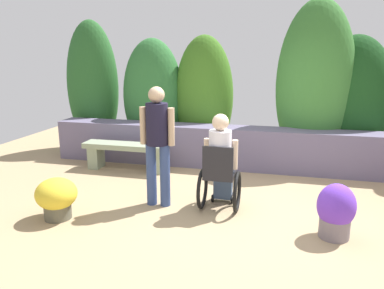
{
  "coord_description": "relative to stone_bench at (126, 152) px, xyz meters",
  "views": [
    {
      "loc": [
        0.58,
        -4.68,
        2.11
      ],
      "look_at": [
        -0.65,
        0.26,
        0.85
      ],
      "focal_mm": 35.24,
      "sensor_mm": 36.0,
      "label": 1
    }
  ],
  "objects": [
    {
      "name": "stone_bench",
      "position": [
        0.0,
        0.0,
        0.0
      ],
      "size": [
        1.56,
        0.37,
        0.5
      ],
      "rotation": [
        0.0,
        0.0,
        -0.05
      ],
      "color": "gray",
      "rests_on": "ground"
    },
    {
      "name": "ground_plane",
      "position": [
        2.18,
        -1.44,
        -0.33
      ],
      "size": [
        11.64,
        11.64,
        0.0
      ],
      "primitive_type": "plane",
      "color": "tan"
    },
    {
      "name": "flower_pot_terracotta_by_wall",
      "position": [
        -0.02,
        -2.14,
        -0.04
      ],
      "size": [
        0.53,
        0.53,
        0.54
      ],
      "color": "#585544",
      "rests_on": "ground"
    },
    {
      "name": "person_standing_companion",
      "position": [
        1.1,
        -1.4,
        0.63
      ],
      "size": [
        0.49,
        0.3,
        1.66
      ],
      "rotation": [
        0.0,
        0.0,
        0.1
      ],
      "color": "navy",
      "rests_on": "ground"
    },
    {
      "name": "stone_retaining_wall",
      "position": [
        2.18,
        0.63,
        0.05
      ],
      "size": [
        7.56,
        0.53,
        0.76
      ],
      "primitive_type": "cube",
      "color": "slate",
      "rests_on": "ground"
    },
    {
      "name": "flower_pot_purple_near",
      "position": [
        3.4,
        -1.82,
        -0.0
      ],
      "size": [
        0.43,
        0.43,
        0.65
      ],
      "color": "slate",
      "rests_on": "ground"
    },
    {
      "name": "person_in_wheelchair",
      "position": [
        1.96,
        -1.32,
        0.29
      ],
      "size": [
        0.53,
        0.66,
        1.33
      ],
      "rotation": [
        0.0,
        0.0,
        -0.12
      ],
      "color": "black",
      "rests_on": "ground"
    },
    {
      "name": "hedge_backdrop",
      "position": [
        2.29,
        1.3,
        1.01
      ],
      "size": [
        8.23,
        1.19,
        3.04
      ],
      "color": "#285D29",
      "rests_on": "ground"
    }
  ]
}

